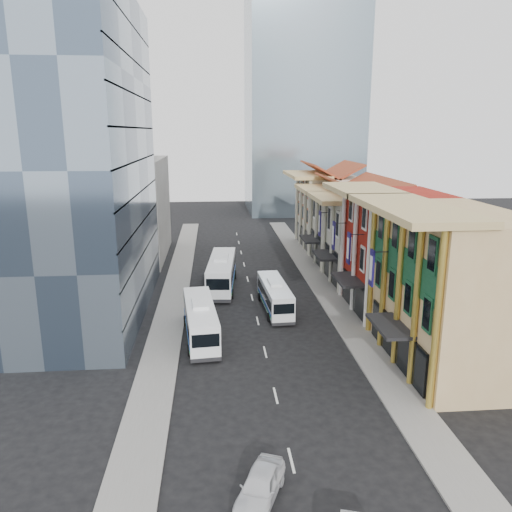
{
  "coord_description": "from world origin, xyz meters",
  "views": [
    {
      "loc": [
        -3.99,
        -29.73,
        17.65
      ],
      "look_at": [
        0.18,
        19.0,
        5.42
      ],
      "focal_mm": 35.0,
      "sensor_mm": 36.0,
      "label": 1
    }
  ],
  "objects": [
    {
      "name": "shophouse_cream_near",
      "position": [
        14.0,
        26.5,
        5.0
      ],
      "size": [
        8.0,
        9.0,
        10.0
      ],
      "primitive_type": "cube",
      "color": "beige",
      "rests_on": "ground"
    },
    {
      "name": "shophouse_cream_far",
      "position": [
        14.0,
        46.0,
        5.5
      ],
      "size": [
        8.0,
        12.0,
        11.0
      ],
      "primitive_type": "cube",
      "color": "beige",
      "rests_on": "ground"
    },
    {
      "name": "shophouse_tan",
      "position": [
        14.0,
        5.0,
        6.0
      ],
      "size": [
        8.0,
        14.0,
        12.0
      ],
      "primitive_type": "cube",
      "color": "tan",
      "rests_on": "ground"
    },
    {
      "name": "shophouse_cream_mid",
      "position": [
        14.0,
        35.5,
        5.0
      ],
      "size": [
        8.0,
        9.0,
        10.0
      ],
      "primitive_type": "cube",
      "color": "beige",
      "rests_on": "ground"
    },
    {
      "name": "ground",
      "position": [
        0.0,
        0.0,
        0.0
      ],
      "size": [
        200.0,
        200.0,
        0.0
      ],
      "primitive_type": "plane",
      "color": "black",
      "rests_on": "ground"
    },
    {
      "name": "sidewalk_right",
      "position": [
        8.5,
        22.0,
        0.07
      ],
      "size": [
        3.0,
        90.0,
        0.15
      ],
      "primitive_type": "cube",
      "color": "slate",
      "rests_on": "ground"
    },
    {
      "name": "sedan_left",
      "position": [
        -2.0,
        -8.82,
        0.74
      ],
      "size": [
        3.3,
        4.71,
        1.49
      ],
      "primitive_type": "imported",
      "rotation": [
        0.0,
        0.0,
        -0.39
      ],
      "color": "silver",
      "rests_on": "ground"
    },
    {
      "name": "shophouse_red",
      "position": [
        14.0,
        17.0,
        6.0
      ],
      "size": [
        8.0,
        10.0,
        12.0
      ],
      "primitive_type": "cube",
      "color": "maroon",
      "rests_on": "ground"
    },
    {
      "name": "office_block_far",
      "position": [
        -16.0,
        42.0,
        7.0
      ],
      "size": [
        10.0,
        18.0,
        14.0
      ],
      "primitive_type": "cube",
      "color": "gray",
      "rests_on": "ground"
    },
    {
      "name": "office_tower",
      "position": [
        -17.0,
        19.0,
        15.0
      ],
      "size": [
        12.0,
        26.0,
        30.0
      ],
      "primitive_type": "cube",
      "color": "#43546A",
      "rests_on": "ground"
    },
    {
      "name": "bus_left_near",
      "position": [
        -5.34,
        11.35,
        1.71
      ],
      "size": [
        3.53,
        10.84,
        3.41
      ],
      "primitive_type": null,
      "rotation": [
        0.0,
        0.0,
        0.1
      ],
      "color": "white",
      "rests_on": "ground"
    },
    {
      "name": "bus_left_far",
      "position": [
        -3.22,
        25.72,
        1.93
      ],
      "size": [
        3.82,
        12.22,
        3.86
      ],
      "primitive_type": null,
      "rotation": [
        0.0,
        0.0,
        -0.08
      ],
      "color": "silver",
      "rests_on": "ground"
    },
    {
      "name": "sidewalk_left",
      "position": [
        -8.5,
        22.0,
        0.07
      ],
      "size": [
        3.0,
        90.0,
        0.15
      ],
      "primitive_type": "cube",
      "color": "slate",
      "rests_on": "ground"
    },
    {
      "name": "bus_right",
      "position": [
        2.0,
        17.9,
        1.56
      ],
      "size": [
        2.78,
        9.83,
        3.12
      ],
      "primitive_type": null,
      "rotation": [
        0.0,
        0.0,
        0.05
      ],
      "color": "silver",
      "rests_on": "ground"
    }
  ]
}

